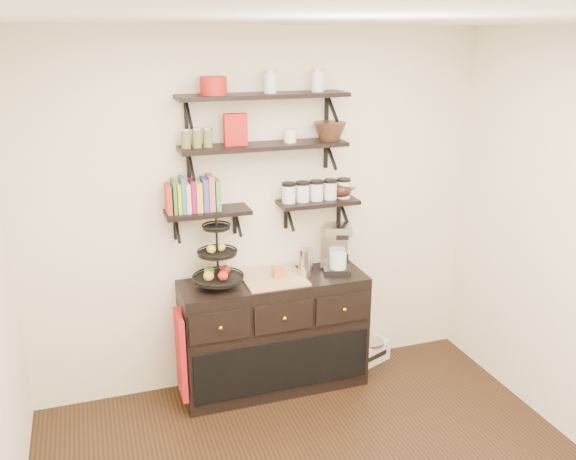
% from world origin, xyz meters
% --- Properties ---
extents(ceiling, '(3.50, 3.50, 0.02)m').
position_xyz_m(ceiling, '(0.00, 0.00, 2.70)').
color(ceiling, white).
rests_on(ceiling, back_wall).
extents(back_wall, '(3.50, 0.02, 2.70)m').
position_xyz_m(back_wall, '(0.00, 1.75, 1.35)').
color(back_wall, white).
rests_on(back_wall, ground).
extents(shelf_top, '(1.20, 0.27, 0.23)m').
position_xyz_m(shelf_top, '(0.00, 1.62, 2.23)').
color(shelf_top, black).
rests_on(shelf_top, back_wall).
extents(shelf_mid, '(1.20, 0.27, 0.23)m').
position_xyz_m(shelf_mid, '(0.00, 1.62, 1.88)').
color(shelf_mid, black).
rests_on(shelf_mid, back_wall).
extents(shelf_low_left, '(0.60, 0.25, 0.23)m').
position_xyz_m(shelf_low_left, '(-0.42, 1.63, 1.43)').
color(shelf_low_left, black).
rests_on(shelf_low_left, back_wall).
extents(shelf_low_right, '(0.60, 0.25, 0.23)m').
position_xyz_m(shelf_low_right, '(0.42, 1.63, 1.43)').
color(shelf_low_right, black).
rests_on(shelf_low_right, back_wall).
extents(cookbooks, '(0.36, 0.15, 0.26)m').
position_xyz_m(cookbooks, '(-0.51, 1.63, 1.56)').
color(cookbooks, '#AB2920').
rests_on(cookbooks, shelf_low_left).
extents(glass_canisters, '(0.54, 0.10, 0.13)m').
position_xyz_m(glass_canisters, '(0.41, 1.63, 1.51)').
color(glass_canisters, silver).
rests_on(glass_canisters, shelf_low_right).
extents(sideboard, '(1.40, 0.50, 0.92)m').
position_xyz_m(sideboard, '(0.03, 1.51, 0.45)').
color(sideboard, black).
rests_on(sideboard, floor).
extents(fruit_stand, '(0.36, 0.36, 0.53)m').
position_xyz_m(fruit_stand, '(-0.38, 1.52, 1.08)').
color(fruit_stand, black).
rests_on(fruit_stand, sideboard).
extents(candle, '(0.08, 0.08, 0.08)m').
position_xyz_m(candle, '(0.07, 1.51, 0.96)').
color(candle, '#B15F29').
rests_on(candle, sideboard).
extents(coffee_maker, '(0.25, 0.25, 0.38)m').
position_xyz_m(coffee_maker, '(0.54, 1.54, 1.08)').
color(coffee_maker, black).
rests_on(coffee_maker, sideboard).
extents(thermal_carafe, '(0.11, 0.11, 0.22)m').
position_xyz_m(thermal_carafe, '(0.28, 1.49, 1.01)').
color(thermal_carafe, silver).
rests_on(thermal_carafe, sideboard).
extents(apron, '(0.04, 0.27, 0.64)m').
position_xyz_m(apron, '(-0.70, 1.41, 0.45)').
color(apron, maroon).
rests_on(apron, sideboard).
extents(radio, '(0.36, 0.28, 0.19)m').
position_xyz_m(radio, '(0.91, 1.61, 0.09)').
color(radio, silver).
rests_on(radio, floor).
extents(recipe_box, '(0.16, 0.06, 0.22)m').
position_xyz_m(recipe_box, '(-0.20, 1.61, 2.01)').
color(recipe_box, '#AE1713').
rests_on(recipe_box, shelf_mid).
extents(walnut_bowl, '(0.24, 0.24, 0.13)m').
position_xyz_m(walnut_bowl, '(0.50, 1.61, 1.96)').
color(walnut_bowl, black).
rests_on(walnut_bowl, shelf_mid).
extents(ramekins, '(0.09, 0.09, 0.10)m').
position_xyz_m(ramekins, '(0.19, 1.61, 1.95)').
color(ramekins, white).
rests_on(ramekins, shelf_mid).
extents(teapot, '(0.21, 0.18, 0.14)m').
position_xyz_m(teapot, '(0.62, 1.63, 1.52)').
color(teapot, black).
rests_on(teapot, shelf_low_right).
extents(red_pot, '(0.18, 0.18, 0.12)m').
position_xyz_m(red_pot, '(-0.35, 1.61, 2.31)').
color(red_pot, '#AE1713').
rests_on(red_pot, shelf_top).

